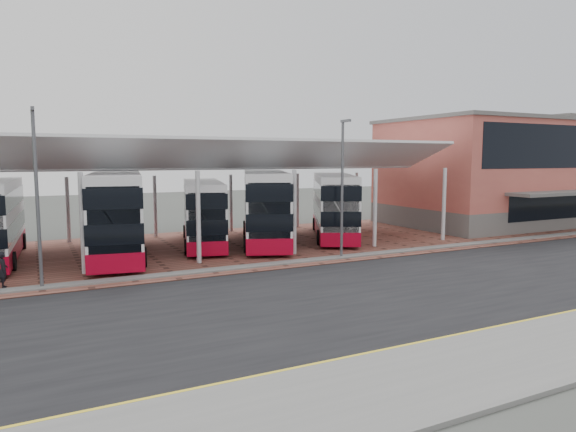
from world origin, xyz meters
name	(u,v)px	position (x,y,z in m)	size (l,w,h in m)	color
ground	(378,285)	(0.00, 0.00, 0.00)	(140.00, 140.00, 0.00)	#40433E
road	(392,290)	(0.00, -1.00, 0.01)	(120.00, 14.00, 0.02)	black
forecourt	(290,241)	(2.00, 13.00, 0.03)	(72.00, 16.00, 0.06)	brown
sidewalk	(554,347)	(0.00, -9.00, 0.07)	(120.00, 4.00, 0.14)	slate
north_kerb	(313,260)	(0.00, 6.20, 0.07)	(120.00, 0.80, 0.14)	slate
yellow_line_near	(501,329)	(0.00, -7.00, 0.03)	(120.00, 0.12, 0.01)	yellow
yellow_line_far	(494,327)	(0.00, -6.70, 0.03)	(120.00, 0.12, 0.01)	yellow
canopy	(173,160)	(-6.00, 13.94, 5.80)	(37.00, 11.63, 7.07)	silver
terminal	(494,172)	(23.00, 13.92, 4.66)	(18.40, 14.40, 9.25)	#64615D
warehouse	(570,164)	(48.00, 24.00, 5.15)	(30.50, 20.50, 10.25)	slate
lamp_west	(37,193)	(-14.00, 6.27, 4.36)	(0.16, 0.90, 8.07)	#56585D
lamp_east	(342,185)	(2.00, 6.27, 4.36)	(0.16, 0.90, 8.07)	#56585D
bus_2	(117,215)	(-9.72, 12.67, 2.53)	(4.73, 12.35, 4.97)	white
bus_3	(203,213)	(-3.96, 14.20, 2.19)	(4.94, 10.67, 4.29)	white
bus_4	(265,207)	(0.15, 13.19, 2.50)	(6.94, 12.11, 4.92)	white
bus_5	(334,206)	(5.75, 13.22, 2.36)	(7.41, 11.16, 4.62)	white
pedestrian	(3,270)	(-15.53, 7.01, 0.89)	(0.61, 0.40, 1.66)	black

